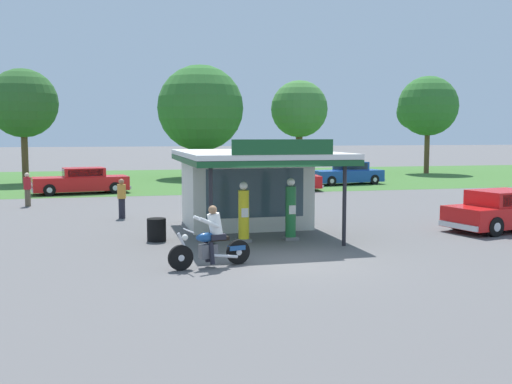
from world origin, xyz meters
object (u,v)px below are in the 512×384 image
(gas_pump_offside, at_px, (291,212))
(parked_car_back_row_far_right, at_px, (279,180))
(featured_classic_sedan, at_px, (507,211))
(bystander_standing_back_lot, at_px, (122,198))
(spare_tire_stack, at_px, (157,230))
(motorcycle_with_rider, at_px, (211,242))
(bystander_leaning_by_kiosk, at_px, (27,189))
(gas_pump_nearside, at_px, (244,214))
(parked_car_second_row_spare, at_px, (81,181))
(parked_car_back_row_right, at_px, (347,174))

(gas_pump_offside, height_order, parked_car_back_row_far_right, gas_pump_offside)
(gas_pump_offside, distance_m, featured_classic_sedan, 8.03)
(gas_pump_offside, xyz_separation_m, featured_classic_sedan, (8.02, 0.13, -0.25))
(bystander_standing_back_lot, relative_size, spare_tire_stack, 2.21)
(motorcycle_with_rider, relative_size, spare_tire_stack, 3.03)
(bystander_leaning_by_kiosk, bearing_deg, featured_classic_sedan, -33.05)
(gas_pump_nearside, height_order, featured_classic_sedan, gas_pump_nearside)
(motorcycle_with_rider, xyz_separation_m, bystander_leaning_by_kiosk, (-6.25, 14.79, 0.17))
(bystander_standing_back_lot, bearing_deg, parked_car_back_row_far_right, 46.46)
(featured_classic_sedan, xyz_separation_m, bystander_standing_back_lot, (-13.18, 6.15, 0.18))
(bystander_leaning_by_kiosk, relative_size, spare_tire_stack, 2.19)
(parked_car_back_row_far_right, relative_size, spare_tire_stack, 7.46)
(bystander_leaning_by_kiosk, bearing_deg, gas_pump_nearside, -55.64)
(featured_classic_sedan, relative_size, parked_car_second_row_spare, 0.93)
(gas_pump_nearside, xyz_separation_m, parked_car_second_row_spare, (-5.66, 17.22, -0.18))
(featured_classic_sedan, height_order, parked_car_back_row_right, parked_car_back_row_right)
(gas_pump_offside, bearing_deg, spare_tire_stack, 169.53)
(bystander_standing_back_lot, bearing_deg, featured_classic_sedan, -25.01)
(gas_pump_nearside, bearing_deg, motorcycle_with_rider, -115.26)
(spare_tire_stack, bearing_deg, parked_car_back_row_right, 52.99)
(gas_pump_nearside, height_order, parked_car_second_row_spare, gas_pump_nearside)
(parked_car_second_row_spare, bearing_deg, bystander_standing_back_lot, -79.41)
(gas_pump_nearside, bearing_deg, parked_car_second_row_spare, 108.21)
(motorcycle_with_rider, distance_m, featured_classic_sedan, 11.67)
(parked_car_back_row_far_right, height_order, bystander_leaning_by_kiosk, bystander_leaning_by_kiosk)
(parked_car_back_row_right, bearing_deg, parked_car_second_row_spare, -172.45)
(parked_car_second_row_spare, height_order, spare_tire_stack, parked_car_second_row_spare)
(motorcycle_with_rider, bearing_deg, parked_car_back_row_far_right, 69.45)
(motorcycle_with_rider, xyz_separation_m, parked_car_back_row_right, (13.03, 22.83, 0.03))
(featured_classic_sedan, bearing_deg, gas_pump_offside, -179.06)
(gas_pump_offside, bearing_deg, gas_pump_nearside, -180.00)
(parked_car_back_row_right, relative_size, spare_tire_stack, 7.22)
(parked_car_back_row_far_right, relative_size, parked_car_back_row_right, 1.03)
(featured_classic_sedan, height_order, bystander_leaning_by_kiosk, bystander_leaning_by_kiosk)
(motorcycle_with_rider, relative_size, parked_car_back_row_right, 0.42)
(bystander_standing_back_lot, distance_m, spare_tire_stack, 5.61)
(parked_car_back_row_far_right, xyz_separation_m, spare_tire_stack, (-8.36, -15.32, -0.31))
(parked_car_second_row_spare, relative_size, bystander_standing_back_lot, 3.52)
(parked_car_back_row_right, bearing_deg, spare_tire_stack, -127.01)
(motorcycle_with_rider, height_order, bystander_leaning_by_kiosk, bystander_leaning_by_kiosk)
(gas_pump_offside, distance_m, bystander_standing_back_lot, 8.13)
(bystander_standing_back_lot, bearing_deg, bystander_leaning_by_kiosk, 129.16)
(parked_car_second_row_spare, xyz_separation_m, parked_car_back_row_right, (17.12, 2.27, 0.00))
(parked_car_back_row_far_right, xyz_separation_m, bystander_leaning_by_kiosk, (-13.53, -4.65, 0.16))
(parked_car_second_row_spare, height_order, parked_car_back_row_right, parked_car_back_row_right)
(gas_pump_nearside, distance_m, featured_classic_sedan, 9.57)
(spare_tire_stack, bearing_deg, featured_classic_sedan, -3.02)
(gas_pump_offside, relative_size, bystander_standing_back_lot, 1.25)
(spare_tire_stack, bearing_deg, parked_car_back_row_far_right, 61.37)
(gas_pump_nearside, distance_m, parked_car_back_row_far_right, 17.08)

